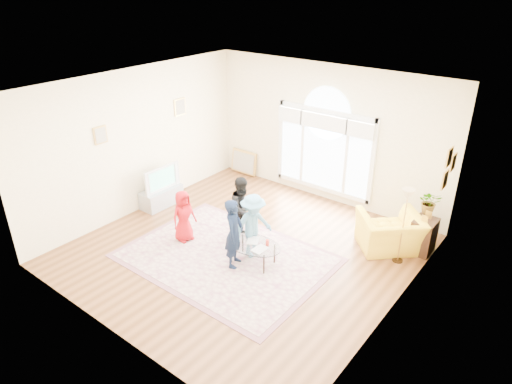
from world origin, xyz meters
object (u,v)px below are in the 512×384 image
Objects in this scene: area_rug at (226,257)px; tv_console at (161,197)px; coffee_table at (253,245)px; television at (160,178)px; armchair at (390,232)px.

area_rug is 2.77m from tv_console.
coffee_table reaches higher than area_rug.
area_rug is 2.84m from television.
area_rug is 0.67m from coffee_table.
armchair reaches higher than coffee_table.
coffee_table is at bearing -9.98° from television.
armchair is (1.79, 2.04, -0.03)m from coffee_table.
television is at bearing 164.41° from area_rug.
area_rug is 3.23m from armchair.
armchair is at bearing 43.90° from area_rug.
area_rug is 3.64× the size of television.
tv_console is (-2.66, 0.74, 0.20)m from area_rug.
armchair is (4.97, 1.49, 0.16)m from tv_console.
tv_console is at bearing 180.00° from television.
television is at bearing 162.61° from coffee_table.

